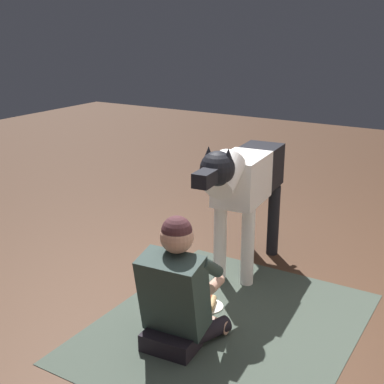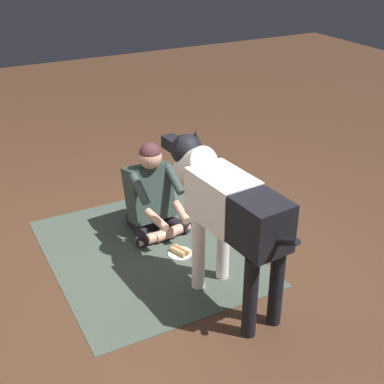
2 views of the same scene
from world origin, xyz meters
name	(u,v)px [view 1 (image 1 of 2)]	position (x,y,z in m)	size (l,w,h in m)	color
ground_plane	(194,299)	(0.00, 0.00, 0.00)	(14.92, 14.92, 0.00)	#482E1E
area_rug	(227,326)	(0.21, 0.39, 0.00)	(1.99, 1.64, 0.01)	#3F4A40
person_sitting_on_floor	(178,292)	(0.53, 0.20, 0.36)	(0.69, 0.58, 0.88)	black
large_dog	(244,182)	(-0.61, 0.10, 0.78)	(1.57, 0.39, 1.18)	white
hot_dog_on_plate	(209,304)	(0.05, 0.16, 0.03)	(0.21, 0.21, 0.06)	silver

